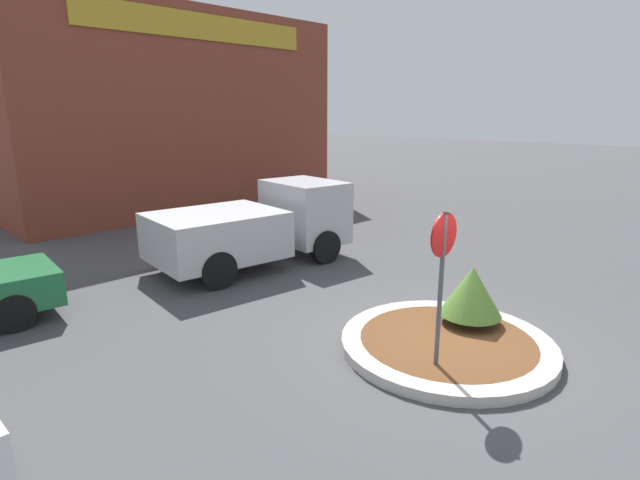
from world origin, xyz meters
name	(u,v)px	position (x,y,z in m)	size (l,w,h in m)	color
ground_plane	(446,348)	(0.00, 0.00, 0.00)	(120.00, 120.00, 0.00)	#474749
traffic_island	(447,344)	(0.00, 0.00, 0.09)	(3.58, 3.58, 0.18)	#BCB7AD
stop_sign	(442,266)	(-0.88, -0.34, 1.74)	(0.65, 0.07, 2.54)	#4C4C51
island_shrub	(472,291)	(0.87, 0.07, 0.80)	(1.11, 1.11, 1.07)	brown
utility_truck	(257,225)	(0.79, 6.16, 1.04)	(5.31, 2.84, 2.06)	#B2B2B7
storefront_building	(166,113)	(3.64, 15.73, 3.85)	(13.15, 6.07, 7.70)	brown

